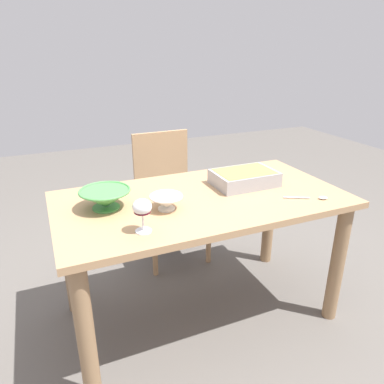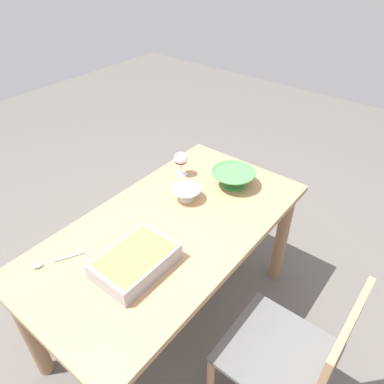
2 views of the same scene
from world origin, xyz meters
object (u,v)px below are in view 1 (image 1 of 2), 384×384
wine_glass (142,209)px  small_bowl (105,198)px  mixing_bowl (166,201)px  serving_spoon (315,198)px  casserole_dish (244,177)px  chair (167,190)px  dining_table (202,219)px

wine_glass → small_bowl: 0.32m
mixing_bowl → serving_spoon: size_ratio=0.78×
small_bowl → casserole_dish: bearing=-179.1°
chair → mixing_bowl: 0.93m
dining_table → wine_glass: (0.38, 0.24, 0.23)m
wine_glass → serving_spoon: (-0.89, 0.01, -0.10)m
wine_glass → casserole_dish: 0.74m
chair → small_bowl: chair is taller
wine_glass → casserole_dish: bearing=-155.2°
dining_table → serving_spoon: 0.58m
wine_glass → serving_spoon: bearing=179.5°
dining_table → chair: chair is taller
chair → dining_table: bearing=84.4°
dining_table → wine_glass: size_ratio=10.03×
serving_spoon → mixing_bowl: bearing=-13.8°
dining_table → wine_glass: bearing=32.6°
mixing_bowl → small_bowl: bearing=-25.9°
wine_glass → mixing_bowl: size_ratio=0.93×
mixing_bowl → small_bowl: size_ratio=0.65×
chair → small_bowl: 0.95m
wine_glass → casserole_dish: (-0.67, -0.31, -0.06)m
dining_table → casserole_dish: 0.34m
casserole_dish → serving_spoon: size_ratio=1.67×
dining_table → chair: bearing=-95.6°
chair → casserole_dish: chair is taller
wine_glass → chair: bearing=-114.5°
small_bowl → dining_table: bearing=173.6°
serving_spoon → dining_table: bearing=-26.3°
chair → serving_spoon: size_ratio=4.34×
casserole_dish → serving_spoon: casserole_dish is taller
chair → small_bowl: (0.55, 0.70, 0.30)m
casserole_dish → small_bowl: bearing=0.9°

